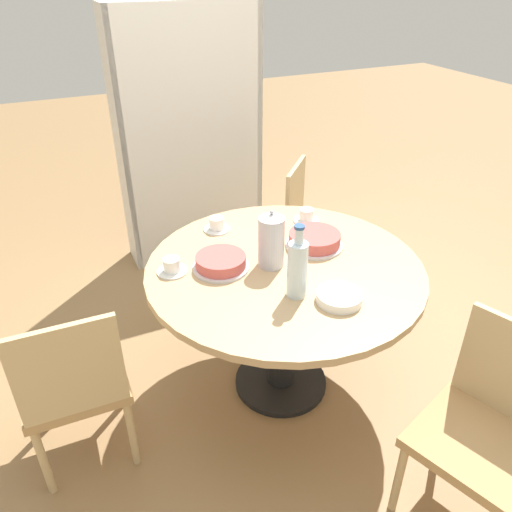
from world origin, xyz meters
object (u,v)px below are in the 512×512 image
(chair_b, at_px, (486,425))
(cup_c, at_px, (217,225))
(water_bottle, at_px, (297,268))
(cake_main, at_px, (314,240))
(cake_second, at_px, (221,262))
(cup_a, at_px, (172,267))
(cup_b, at_px, (306,216))
(bookshelf, at_px, (191,142))
(coffee_pot, at_px, (271,240))
(chair_c, at_px, (314,225))
(chair_a, at_px, (74,383))

(chair_b, relative_size, cup_c, 6.16)
(water_bottle, relative_size, cake_main, 1.16)
(cake_second, bearing_deg, cup_c, 72.09)
(cup_a, relative_size, cup_b, 1.00)
(bookshelf, bearing_deg, chair_b, 97.25)
(bookshelf, xyz_separation_m, coffee_pot, (-0.13, -1.52, 0.02))
(cake_main, bearing_deg, cup_b, 68.90)
(coffee_pot, xyz_separation_m, cup_c, (-0.10, 0.42, -0.10))
(cake_main, distance_m, cup_c, 0.51)
(cake_second, bearing_deg, chair_b, -56.74)
(cup_b, distance_m, cup_c, 0.48)
(chair_b, distance_m, cake_second, 1.25)
(bookshelf, relative_size, cup_a, 12.60)
(chair_c, relative_size, cup_a, 6.16)
(chair_a, xyz_separation_m, chair_c, (1.61, 0.80, 0.00))
(bookshelf, distance_m, cup_c, 1.13)
(coffee_pot, bearing_deg, cup_a, 163.32)
(cup_b, bearing_deg, bookshelf, 101.05)
(chair_c, height_order, cup_b, chair_c)
(bookshelf, bearing_deg, cake_second, 76.54)
(chair_a, bearing_deg, water_bottle, 169.87)
(cake_second, distance_m, cup_a, 0.22)
(chair_a, height_order, chair_c, same)
(coffee_pot, height_order, cup_c, coffee_pot)
(bookshelf, height_order, water_bottle, bookshelf)
(cake_main, bearing_deg, bookshelf, 95.47)
(cake_main, height_order, cup_c, same)
(chair_b, xyz_separation_m, cup_b, (-0.08, 1.26, 0.32))
(cup_c, bearing_deg, cake_main, -43.51)
(chair_a, distance_m, coffee_pot, 1.02)
(chair_c, bearing_deg, cup_b, -174.27)
(chair_c, bearing_deg, chair_a, 159.32)
(cup_a, height_order, cup_c, same)
(cake_main, relative_size, cup_a, 2.03)
(bookshelf, bearing_deg, cup_a, 68.15)
(cake_main, bearing_deg, cup_c, 136.49)
(cup_a, xyz_separation_m, cup_c, (0.33, 0.29, 0.00))
(cup_a, xyz_separation_m, cup_b, (0.79, 0.19, 0.00))
(chair_b, xyz_separation_m, bookshelf, (-0.31, 2.46, 0.40))
(chair_c, bearing_deg, cake_second, 169.36)
(cake_second, height_order, cup_b, cup_b)
(bookshelf, xyz_separation_m, water_bottle, (-0.14, -1.78, 0.03))
(bookshelf, height_order, cup_a, bookshelf)
(cup_a, distance_m, cup_c, 0.44)
(cake_main, bearing_deg, water_bottle, -130.53)
(cup_c, bearing_deg, chair_b, -68.11)
(water_bottle, bearing_deg, cup_b, 56.94)
(cup_a, bearing_deg, cake_second, -16.14)
(cake_second, relative_size, cup_a, 1.87)
(chair_a, xyz_separation_m, cup_a, (0.50, 0.20, 0.32))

